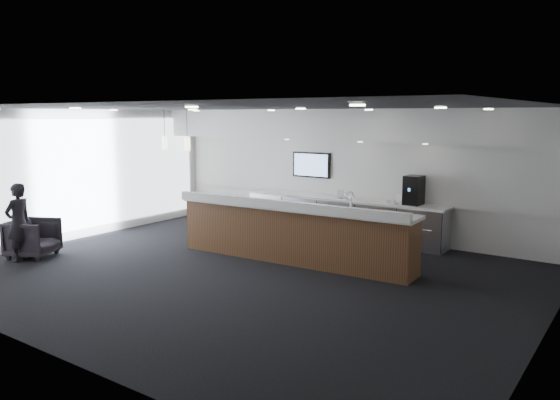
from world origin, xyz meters
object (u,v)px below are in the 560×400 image
Objects in this scene: service_counter at (293,233)px; coffee_machine at (414,190)px; lounge_guest at (18,222)px; armchair at (33,238)px.

coffee_machine reaches higher than service_counter.
service_counter is 3.25× the size of lounge_guest.
lounge_guest reaches higher than service_counter.
coffee_machine is 8.01m from armchair.
lounge_guest is (-4.45, -3.09, 0.20)m from service_counter.
service_counter is 2.94m from coffee_machine.
service_counter is at bearing -83.79° from armchair.
coffee_machine is at bearing 55.37° from service_counter.
lounge_guest is (0.08, -0.32, 0.39)m from armchair.
armchair is 0.55× the size of lounge_guest.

